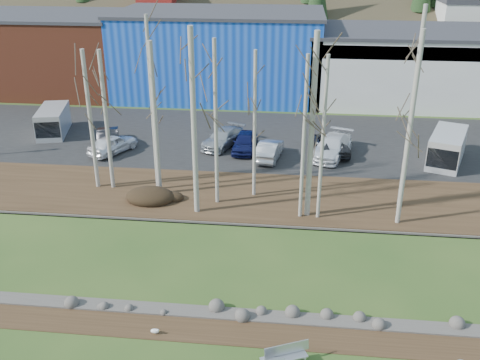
# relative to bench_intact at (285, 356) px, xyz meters

# --- Properties ---
(dirt_strip) EXTENTS (80.00, 1.80, 0.03)m
(dirt_strip) POSITION_rel_bench_intact_xyz_m (-1.91, 1.71, -0.43)
(dirt_strip) COLOR #382616
(dirt_strip) RESTS_ON ground
(near_bank_rocks) EXTENTS (80.00, 0.80, 0.50)m
(near_bank_rocks) POSITION_rel_bench_intact_xyz_m (-1.91, 2.71, -0.44)
(near_bank_rocks) COLOR #47423D
(near_bank_rocks) RESTS_ON ground
(river) EXTENTS (80.00, 8.00, 0.90)m
(river) POSITION_rel_bench_intact_xyz_m (-1.91, 6.81, -0.44)
(river) COLOR black
(river) RESTS_ON ground
(far_bank_rocks) EXTENTS (80.00, 0.80, 0.46)m
(far_bank_rocks) POSITION_rel_bench_intact_xyz_m (-1.91, 10.91, -0.44)
(far_bank_rocks) COLOR #47423D
(far_bank_rocks) RESTS_ON ground
(far_bank) EXTENTS (80.00, 7.00, 0.15)m
(far_bank) POSITION_rel_bench_intact_xyz_m (-1.91, 14.11, -0.37)
(far_bank) COLOR #382616
(far_bank) RESTS_ON ground
(parking_lot) EXTENTS (80.00, 14.00, 0.14)m
(parking_lot) POSITION_rel_bench_intact_xyz_m (-1.91, 24.61, -0.37)
(parking_lot) COLOR black
(parking_lot) RESTS_ON ground
(building_brick) EXTENTS (16.32, 12.24, 7.80)m
(building_brick) POSITION_rel_bench_intact_xyz_m (-25.91, 38.61, 3.47)
(building_brick) COLOR brown
(building_brick) RESTS_ON ground
(building_blue) EXTENTS (20.40, 12.24, 8.30)m
(building_blue) POSITION_rel_bench_intact_xyz_m (-7.91, 38.61, 3.72)
(building_blue) COLOR #0D3EB1
(building_blue) RESTS_ON ground
(building_white) EXTENTS (18.36, 12.24, 6.80)m
(building_white) POSITION_rel_bench_intact_xyz_m (10.09, 38.60, 2.97)
(building_white) COLOR silver
(building_white) RESTS_ON ground
(bench_intact) EXTENTS (1.82, 1.18, 0.88)m
(bench_intact) POSITION_rel_bench_intact_xyz_m (0.00, 0.00, 0.00)
(bench_intact) COLOR #B7B8BC
(bench_intact) RESTS_ON ground
(seagull) EXTENTS (0.41, 0.20, 0.30)m
(seagull) POSITION_rel_bench_intact_xyz_m (-5.24, 1.18, -0.28)
(seagull) COLOR gold
(seagull) RESTS_ON ground
(dirt_mound) EXTENTS (3.00, 2.12, 0.59)m
(dirt_mound) POSITION_rel_bench_intact_xyz_m (-8.55, 12.81, 0.00)
(dirt_mound) COLOR black
(dirt_mound) RESTS_ON far_bank
(birch_0) EXTENTS (0.25, 0.25, 8.70)m
(birch_0) POSITION_rel_bench_intact_xyz_m (-11.42, 14.45, 4.06)
(birch_0) COLOR #BAB2A9
(birch_0) RESTS_ON far_bank
(birch_1) EXTENTS (0.21, 0.21, 10.68)m
(birch_1) POSITION_rel_bench_intact_xyz_m (-8.51, 14.49, 5.05)
(birch_1) COLOR #BAB2A9
(birch_1) RESTS_ON far_bank
(birch_2) EXTENTS (0.28, 0.28, 9.36)m
(birch_2) POSITION_rel_bench_intact_xyz_m (-8.21, 13.85, 4.39)
(birch_2) COLOR #BAB2A9
(birch_2) RESTS_ON far_bank
(birch_3) EXTENTS (0.22, 0.22, 9.69)m
(birch_3) POSITION_rel_bench_intact_xyz_m (-4.48, 13.07, 4.55)
(birch_3) COLOR #BAB2A9
(birch_3) RESTS_ON far_bank
(birch_4) EXTENTS (0.30, 0.30, 10.50)m
(birch_4) POSITION_rel_bench_intact_xyz_m (-5.48, 11.73, 4.96)
(birch_4) COLOR #BAB2A9
(birch_4) RESTS_ON far_bank
(birch_5) EXTENTS (0.20, 0.20, 8.90)m
(birch_5) POSITION_rel_bench_intact_xyz_m (-2.38, 14.30, 4.16)
(birch_5) COLOR #BAB2A9
(birch_5) RESTS_ON far_bank
(birch_6) EXTENTS (0.20, 0.20, 9.20)m
(birch_6) POSITION_rel_bench_intact_xyz_m (1.49, 11.76, 4.31)
(birch_6) COLOR #BAB2A9
(birch_6) RESTS_ON far_bank
(birch_7) EXTENTS (0.31, 0.31, 10.33)m
(birch_7) POSITION_rel_bench_intact_xyz_m (0.89, 11.99, 4.87)
(birch_7) COLOR #BAB2A9
(birch_7) RESTS_ON far_bank
(birch_8) EXTENTS (0.25, 0.25, 10.54)m
(birch_8) POSITION_rel_bench_intact_xyz_m (5.91, 11.62, 4.98)
(birch_8) COLOR #BAB2A9
(birch_8) RESTS_ON far_bank
(birch_9) EXTENTS (0.23, 0.23, 11.45)m
(birch_9) POSITION_rel_bench_intact_xyz_m (6.33, 13.80, 5.44)
(birch_9) COLOR #BAB2A9
(birch_9) RESTS_ON far_bank
(birch_10) EXTENTS (0.20, 0.20, 9.20)m
(birch_10) POSITION_rel_bench_intact_xyz_m (0.48, 11.76, 4.31)
(birch_10) COLOR #BAB2A9
(birch_10) RESTS_ON far_bank
(birch_11) EXTENTS (0.25, 0.25, 8.70)m
(birch_11) POSITION_rel_bench_intact_xyz_m (-12.42, 14.45, 4.06)
(birch_11) COLOR #BAB2A9
(birch_11) RESTS_ON far_bank
(car_0) EXTENTS (3.24, 4.37, 1.38)m
(car_0) POSITION_rel_bench_intact_xyz_m (-13.37, 20.35, 0.39)
(car_0) COLOR white
(car_0) RESTS_ON parking_lot
(car_1) EXTENTS (2.82, 4.63, 1.44)m
(car_1) POSITION_rel_bench_intact_xyz_m (-14.22, 21.78, 0.42)
(car_1) COLOR #232326
(car_1) RESTS_ON parking_lot
(car_2) EXTENTS (3.37, 4.85, 1.30)m
(car_2) POSITION_rel_bench_intact_xyz_m (-5.46, 22.59, 0.35)
(car_2) COLOR #A3A8AB
(car_2) RESTS_ON parking_lot
(car_3) EXTENTS (1.79, 4.10, 1.37)m
(car_3) POSITION_rel_bench_intact_xyz_m (-3.71, 21.81, 0.39)
(car_3) COLOR #111748
(car_3) RESTS_ON parking_lot
(car_4) EXTENTS (2.01, 4.21, 1.33)m
(car_4) POSITION_rel_bench_intact_xyz_m (-1.79, 20.43, 0.37)
(car_4) COLOR #BABABC
(car_4) RESTS_ON parking_lot
(car_5) EXTENTS (2.96, 5.10, 1.34)m
(car_5) POSITION_rel_bench_intact_xyz_m (2.60, 22.17, 0.37)
(car_5) COLOR #292A2C
(car_5) RESTS_ON parking_lot
(car_6) EXTENTS (3.71, 5.53, 1.49)m
(car_6) POSITION_rel_bench_intact_xyz_m (2.70, 21.40, 0.44)
(car_6) COLOR white
(car_6) RESTS_ON parking_lot
(van_white) EXTENTS (3.69, 5.41, 2.19)m
(van_white) POSITION_rel_bench_intact_xyz_m (10.62, 20.97, 0.79)
(van_white) COLOR silver
(van_white) RESTS_ON parking_lot
(van_grey) EXTENTS (3.07, 5.11, 2.09)m
(van_grey) POSITION_rel_bench_intact_xyz_m (-19.55, 23.94, 0.74)
(van_grey) COLOR #B9BBBD
(van_grey) RESTS_ON parking_lot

